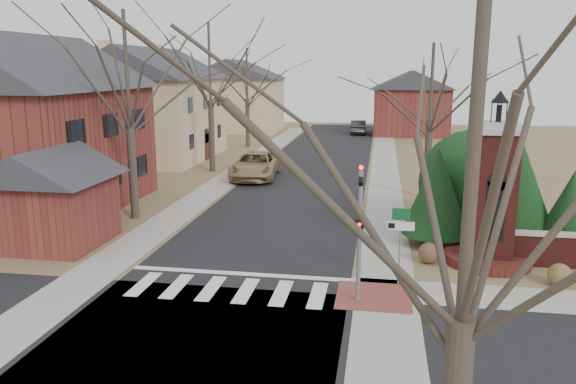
% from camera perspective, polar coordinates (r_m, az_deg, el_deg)
% --- Properties ---
extents(ground, '(120.00, 120.00, 0.00)m').
position_cam_1_polar(ground, '(18.41, -6.75, -10.78)').
color(ground, brown).
rests_on(ground, ground).
extents(main_street, '(8.00, 70.00, 0.01)m').
position_cam_1_polar(main_street, '(39.19, 2.18, 1.84)').
color(main_street, black).
rests_on(main_street, ground).
extents(cross_street, '(120.00, 8.00, 0.01)m').
position_cam_1_polar(cross_street, '(15.83, -9.85, -14.94)').
color(cross_street, black).
rests_on(cross_street, ground).
extents(crosswalk_zone, '(8.00, 2.20, 0.02)m').
position_cam_1_polar(crosswalk_zone, '(19.12, -6.07, -9.84)').
color(crosswalk_zone, silver).
rests_on(crosswalk_zone, ground).
extents(stop_bar, '(8.00, 0.35, 0.02)m').
position_cam_1_polar(stop_bar, '(20.46, -4.95, -8.28)').
color(stop_bar, silver).
rests_on(stop_bar, ground).
extents(sidewalk_right_main, '(2.00, 60.00, 0.02)m').
position_cam_1_polar(sidewalk_right_main, '(38.89, 9.80, 1.59)').
color(sidewalk_right_main, gray).
rests_on(sidewalk_right_main, ground).
extents(sidewalk_left, '(2.00, 60.00, 0.02)m').
position_cam_1_polar(sidewalk_left, '(40.17, -5.20, 2.06)').
color(sidewalk_left, gray).
rests_on(sidewalk_left, ground).
extents(curb_apron, '(2.40, 2.40, 0.02)m').
position_cam_1_polar(curb_apron, '(18.67, 8.69, -10.46)').
color(curb_apron, brown).
rests_on(curb_apron, ground).
extents(traffic_signal_pole, '(0.28, 0.41, 4.50)m').
position_cam_1_polar(traffic_signal_pole, '(17.43, 7.30, -3.13)').
color(traffic_signal_pole, slate).
rests_on(traffic_signal_pole, ground).
extents(sign_post, '(0.90, 0.07, 2.75)m').
position_cam_1_polar(sign_post, '(18.97, 11.33, -3.98)').
color(sign_post, slate).
rests_on(sign_post, ground).
extents(brick_gate_monument, '(3.20, 3.20, 6.47)m').
position_cam_1_polar(brick_gate_monument, '(22.20, 19.96, -1.51)').
color(brick_gate_monument, '#571D19').
rests_on(brick_gate_monument, ground).
extents(house_brick_left, '(9.80, 11.80, 9.42)m').
position_cam_1_polar(house_brick_left, '(31.82, -24.91, 6.68)').
color(house_brick_left, brown).
rests_on(house_brick_left, ground).
extents(house_stucco_left, '(9.80, 12.80, 9.28)m').
position_cam_1_polar(house_stucco_left, '(47.02, -13.71, 8.91)').
color(house_stucco_left, tan).
rests_on(house_stucco_left, ground).
extents(garage_left, '(4.80, 4.80, 4.29)m').
position_cam_1_polar(garage_left, '(25.15, -22.90, 0.00)').
color(garage_left, brown).
rests_on(garage_left, ground).
extents(house_distant_left, '(10.80, 8.80, 8.53)m').
position_cam_1_polar(house_distant_left, '(66.45, -5.33, 9.86)').
color(house_distant_left, tan).
rests_on(house_distant_left, ground).
extents(house_distant_right, '(8.80, 8.80, 7.30)m').
position_cam_1_polar(house_distant_right, '(64.38, 12.39, 9.01)').
color(house_distant_right, brown).
rests_on(house_distant_right, ground).
extents(evergreen_near, '(2.80, 2.80, 4.10)m').
position_cam_1_polar(evergreen_near, '(23.85, 14.89, 0.09)').
color(evergreen_near, '#473D33').
rests_on(evergreen_near, ground).
extents(evergreen_mid, '(3.40, 3.40, 4.70)m').
position_cam_1_polar(evergreen_mid, '(25.49, 22.08, 1.06)').
color(evergreen_mid, '#473D33').
rests_on(evergreen_mid, ground).
extents(evergreen_far, '(2.40, 2.40, 3.30)m').
position_cam_1_polar(evergreen_far, '(25.20, 26.87, -1.14)').
color(evergreen_far, '#473D33').
rests_on(evergreen_far, ground).
extents(evergreen_mass, '(4.80, 4.80, 4.80)m').
position_cam_1_polar(evergreen_mass, '(26.49, 18.29, 1.31)').
color(evergreen_mass, black).
rests_on(evergreen_mass, ground).
extents(bare_tree_0, '(8.05, 8.05, 11.15)m').
position_cam_1_polar(bare_tree_0, '(27.86, -16.14, 12.94)').
color(bare_tree_0, '#473D33').
rests_on(bare_tree_0, ground).
extents(bare_tree_1, '(8.40, 8.40, 11.64)m').
position_cam_1_polar(bare_tree_1, '(40.02, -8.00, 13.50)').
color(bare_tree_1, '#473D33').
rests_on(bare_tree_1, ground).
extents(bare_tree_2, '(7.35, 7.35, 10.19)m').
position_cam_1_polar(bare_tree_2, '(52.68, -4.20, 12.22)').
color(bare_tree_2, '#473D33').
rests_on(bare_tree_2, ground).
extents(bare_tree_3, '(7.00, 7.00, 9.70)m').
position_cam_1_polar(bare_tree_3, '(32.33, 14.43, 11.12)').
color(bare_tree_3, '#473D33').
rests_on(bare_tree_3, ground).
extents(bare_tree_4, '(6.65, 6.65, 9.21)m').
position_cam_1_polar(bare_tree_4, '(7.36, 18.41, 4.86)').
color(bare_tree_4, '#473D33').
rests_on(bare_tree_4, ground).
extents(pickup_truck, '(3.26, 6.36, 1.72)m').
position_cam_1_polar(pickup_truck, '(37.71, -3.33, 2.72)').
color(pickup_truck, '#9F8756').
rests_on(pickup_truck, ground).
extents(distant_car, '(1.71, 4.69, 1.54)m').
position_cam_1_polar(distant_car, '(63.83, 7.17, 6.57)').
color(distant_car, '#313539').
rests_on(distant_car, ground).
extents(dry_shrub_left, '(0.80, 0.80, 0.80)m').
position_cam_1_polar(dry_shrub_left, '(22.00, 14.13, -6.03)').
color(dry_shrub_left, brown).
rests_on(dry_shrub_left, ground).
extents(dry_shrub_right, '(0.78, 0.78, 0.78)m').
position_cam_1_polar(dry_shrub_right, '(21.31, 25.88, -7.59)').
color(dry_shrub_right, brown).
rests_on(dry_shrub_right, ground).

